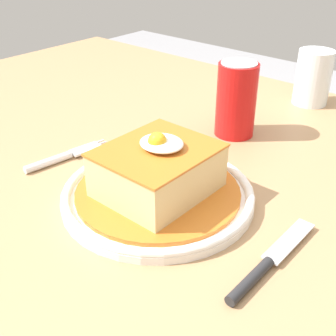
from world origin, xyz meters
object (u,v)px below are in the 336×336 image
(knife, at_px, (262,268))
(soda_can, at_px, (236,100))
(main_plate, at_px, (158,194))
(fork, at_px, (61,158))
(drinking_glass, at_px, (313,81))

(knife, height_order, soda_can, soda_can)
(main_plate, distance_m, soda_can, 0.24)
(main_plate, bearing_deg, soda_can, 99.21)
(fork, bearing_deg, drinking_glass, 69.27)
(knife, relative_size, soda_can, 1.33)
(main_plate, height_order, drinking_glass, drinking_glass)
(fork, bearing_deg, knife, -1.49)
(soda_can, xyz_separation_m, drinking_glass, (0.03, 0.22, -0.02))
(fork, height_order, drinking_glass, drinking_glass)
(main_plate, distance_m, drinking_glass, 0.45)
(soda_can, relative_size, drinking_glass, 1.18)
(main_plate, xyz_separation_m, knife, (0.17, -0.03, -0.00))
(fork, relative_size, drinking_glass, 1.35)
(main_plate, xyz_separation_m, soda_can, (-0.04, 0.23, 0.05))
(fork, bearing_deg, main_plate, 6.02)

